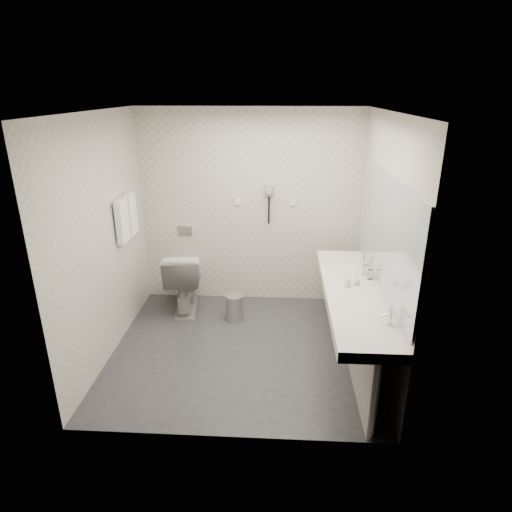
{
  "coord_description": "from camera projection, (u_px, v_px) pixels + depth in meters",
  "views": [
    {
      "loc": [
        0.4,
        -4.11,
        2.69
      ],
      "look_at": [
        0.15,
        0.15,
        1.05
      ],
      "focal_mm": 30.62,
      "sensor_mm": 36.0,
      "label": 1
    }
  ],
  "objects": [
    {
      "name": "switch_plate_a",
      "position": [
        238.0,
        201.0,
        5.54
      ],
      "size": [
        0.09,
        0.02,
        0.09
      ],
      "primitive_type": "cube",
      "color": "silver",
      "rests_on": "wall_back"
    },
    {
      "name": "glass_right",
      "position": [
        365.0,
        270.0,
        4.6
      ],
      "size": [
        0.06,
        0.06,
        0.11
      ],
      "primitive_type": "cylinder",
      "rotation": [
        0.0,
        0.0,
        -0.06
      ],
      "color": "silver",
      "rests_on": "vanity_counter"
    },
    {
      "name": "towel_near",
      "position": [
        122.0,
        221.0,
        4.8
      ],
      "size": [
        0.07,
        0.24,
        0.48
      ],
      "primitive_type": "cube",
      "color": "white",
      "rests_on": "towel_rail"
    },
    {
      "name": "dryer_barrel",
      "position": [
        269.0,
        189.0,
        5.38
      ],
      "size": [
        0.08,
        0.14,
        0.08
      ],
      "primitive_type": "cylinder",
      "rotation": [
        1.57,
        0.0,
        0.0
      ],
      "color": "#959499",
      "rests_on": "dryer_cradle"
    },
    {
      "name": "faucet_near",
      "position": [
        389.0,
        316.0,
        3.63
      ],
      "size": [
        0.04,
        0.04,
        0.15
      ],
      "primitive_type": "cylinder",
      "color": "silver",
      "rests_on": "vanity_counter"
    },
    {
      "name": "basin_far",
      "position": [
        344.0,
        266.0,
        4.88
      ],
      "size": [
        0.4,
        0.31,
        0.05
      ],
      "primitive_type": "ellipsoid",
      "color": "silver",
      "rests_on": "vanity_counter"
    },
    {
      "name": "wall_left",
      "position": [
        104.0,
        240.0,
        4.45
      ],
      "size": [
        0.0,
        2.6,
        2.6
      ],
      "primitive_type": "plane",
      "rotation": [
        1.57,
        0.0,
        1.57
      ],
      "color": "beige",
      "rests_on": "floor"
    },
    {
      "name": "ceiling",
      "position": [
        238.0,
        111.0,
        3.92
      ],
      "size": [
        2.8,
        2.8,
        0.0
      ],
      "primitive_type": "plane",
      "rotation": [
        3.14,
        0.0,
        0.0
      ],
      "color": "silver",
      "rests_on": "wall_back"
    },
    {
      "name": "glass_left",
      "position": [
        370.0,
        274.0,
        4.5
      ],
      "size": [
        0.06,
        0.06,
        0.1
      ],
      "primitive_type": "cylinder",
      "rotation": [
        0.0,
        0.0,
        0.13
      ],
      "color": "silver",
      "rests_on": "vanity_counter"
    },
    {
      "name": "vanity_post_near",
      "position": [
        375.0,
        400.0,
        3.47
      ],
      "size": [
        0.06,
        0.06,
        0.75
      ],
      "primitive_type": "cylinder",
      "color": "silver",
      "rests_on": "floor"
    },
    {
      "name": "pedal_bin",
      "position": [
        234.0,
        308.0,
        5.4
      ],
      "size": [
        0.29,
        0.29,
        0.31
      ],
      "primitive_type": "cylinder",
      "rotation": [
        0.0,
        0.0,
        -0.37
      ],
      "color": "#B2B5BA",
      "rests_on": "floor"
    },
    {
      "name": "faucet_far",
      "position": [
        363.0,
        259.0,
        4.84
      ],
      "size": [
        0.04,
        0.04,
        0.15
      ],
      "primitive_type": "cylinder",
      "color": "silver",
      "rests_on": "vanity_counter"
    },
    {
      "name": "wall_front",
      "position": [
        224.0,
        301.0,
        3.16
      ],
      "size": [
        2.8,
        0.0,
        2.8
      ],
      "primitive_type": "plane",
      "rotation": [
        -1.57,
        0.0,
        0.0
      ],
      "color": "beige",
      "rests_on": "floor"
    },
    {
      "name": "vanity_post_far",
      "position": [
        342.0,
        289.0,
        5.41
      ],
      "size": [
        0.06,
        0.06,
        0.75
      ],
      "primitive_type": "cylinder",
      "color": "silver",
      "rests_on": "floor"
    },
    {
      "name": "towel_rail",
      "position": [
        124.0,
        198.0,
        4.85
      ],
      "size": [
        0.02,
        0.62,
        0.02
      ],
      "primitive_type": "cylinder",
      "rotation": [
        1.57,
        0.0,
        0.0
      ],
      "color": "silver",
      "rests_on": "wall_left"
    },
    {
      "name": "flush_plate",
      "position": [
        185.0,
        231.0,
        5.72
      ],
      "size": [
        0.18,
        0.02,
        0.12
      ],
      "primitive_type": "cube",
      "color": "#B2B5BA",
      "rests_on": "wall_back"
    },
    {
      "name": "basin_near",
      "position": [
        365.0,
        325.0,
        3.67
      ],
      "size": [
        0.4,
        0.31,
        0.05
      ],
      "primitive_type": "ellipsoid",
      "color": "silver",
      "rests_on": "vanity_counter"
    },
    {
      "name": "mirror",
      "position": [
        387.0,
        232.0,
        4.04
      ],
      "size": [
        0.02,
        2.2,
        1.05
      ],
      "primitive_type": "cube",
      "color": "#B2BCC6",
      "rests_on": "wall_right"
    },
    {
      "name": "toilet",
      "position": [
        184.0,
        280.0,
        5.58
      ],
      "size": [
        0.54,
        0.85,
        0.81
      ],
      "primitive_type": "imported",
      "rotation": [
        0.0,
        0.0,
        3.26
      ],
      "color": "silver",
      "rests_on": "floor"
    },
    {
      "name": "vanity_panel",
      "position": [
        352.0,
        332.0,
        4.44
      ],
      "size": [
        0.03,
        2.15,
        0.75
      ],
      "primitive_type": "cube",
      "color": "gray",
      "rests_on": "floor"
    },
    {
      "name": "soap_bottle_b",
      "position": [
        357.0,
        280.0,
        4.37
      ],
      "size": [
        0.09,
        0.09,
        0.09
      ],
      "primitive_type": "imported",
      "rotation": [
        0.0,
        0.0,
        -0.65
      ],
      "color": "white",
      "rests_on": "vanity_counter"
    },
    {
      "name": "switch_plate_b",
      "position": [
        293.0,
        202.0,
        5.51
      ],
      "size": [
        0.09,
        0.02,
        0.09
      ],
      "primitive_type": "cube",
      "color": "silver",
      "rests_on": "wall_back"
    },
    {
      "name": "soap_bottle_a",
      "position": [
        348.0,
        282.0,
        4.32
      ],
      "size": [
        0.07,
        0.07,
        0.1
      ],
      "primitive_type": "imported",
      "rotation": [
        0.0,
        0.0,
        0.71
      ],
      "color": "white",
      "rests_on": "vanity_counter"
    },
    {
      "name": "floor",
      "position": [
        242.0,
        349.0,
        4.82
      ],
      "size": [
        2.8,
        2.8,
        0.0
      ],
      "primitive_type": "plane",
      "color": "#2C2C31",
      "rests_on": "ground"
    },
    {
      "name": "towel_far",
      "position": [
        131.0,
        214.0,
        5.06
      ],
      "size": [
        0.07,
        0.24,
        0.48
      ],
      "primitive_type": "cube",
      "color": "white",
      "rests_on": "towel_rail"
    },
    {
      "name": "wall_back",
      "position": [
        249.0,
        209.0,
        5.58
      ],
      "size": [
        2.8,
        0.0,
        2.8
      ],
      "primitive_type": "plane",
      "rotation": [
        1.57,
        0.0,
        0.0
      ],
      "color": "beige",
      "rests_on": "floor"
    },
    {
      "name": "bin_lid",
      "position": [
        234.0,
        296.0,
        5.34
      ],
      "size": [
        0.22,
        0.22,
        0.02
      ],
      "primitive_type": "cylinder",
      "color": "#B2B5BA",
      "rests_on": "pedal_bin"
    },
    {
      "name": "wall_right",
      "position": [
        382.0,
        245.0,
        4.3
      ],
      "size": [
        0.0,
        2.6,
        2.6
      ],
      "primitive_type": "plane",
      "rotation": [
        1.57,
        0.0,
        -1.57
      ],
      "color": "beige",
      "rests_on": "floor"
    },
    {
      "name": "vanity_counter",
      "position": [
        353.0,
        295.0,
        4.29
      ],
      "size": [
        0.55,
        2.2,
        0.1
      ],
      "primitive_type": "cube",
      "color": "silver",
      "rests_on": "floor"
    },
    {
      "name": "dryer_cord",
      "position": [
        269.0,
        210.0,
        5.53
      ],
      "size": [
        0.02,
        0.02,
        0.35
      ],
      "primitive_type": "cylinder",
      "color": "black",
      "rests_on": "dryer_cradle"
    },
    {
      "name": "dryer_cradle",
      "position": [
        269.0,
        191.0,
        5.45
      ],
      "size": [
        0.1,
        0.04,
        0.14
      ],
      "primitive_type": "cube",
      "color": "#959499",
      "rests_on": "wall_back"
    }
  ]
}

